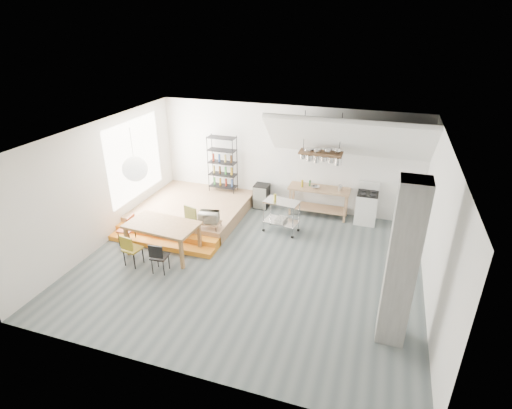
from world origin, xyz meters
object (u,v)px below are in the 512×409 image
(stove, at_px, (366,207))
(mini_fridge, at_px, (262,196))
(rolling_cart, at_px, (281,212))
(dining_table, at_px, (162,227))

(stove, bearing_deg, mini_fridge, 179.21)
(mini_fridge, bearing_deg, rolling_cart, -53.75)
(mini_fridge, bearing_deg, dining_table, -114.20)
(stove, xyz_separation_m, rolling_cart, (-2.20, -1.33, 0.12))
(stove, relative_size, mini_fridge, 1.55)
(dining_table, height_order, mini_fridge, dining_table)
(mini_fridge, bearing_deg, stove, -0.79)
(rolling_cart, bearing_deg, dining_table, -132.44)
(dining_table, height_order, rolling_cart, rolling_cart)
(rolling_cart, bearing_deg, mini_fridge, 135.10)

